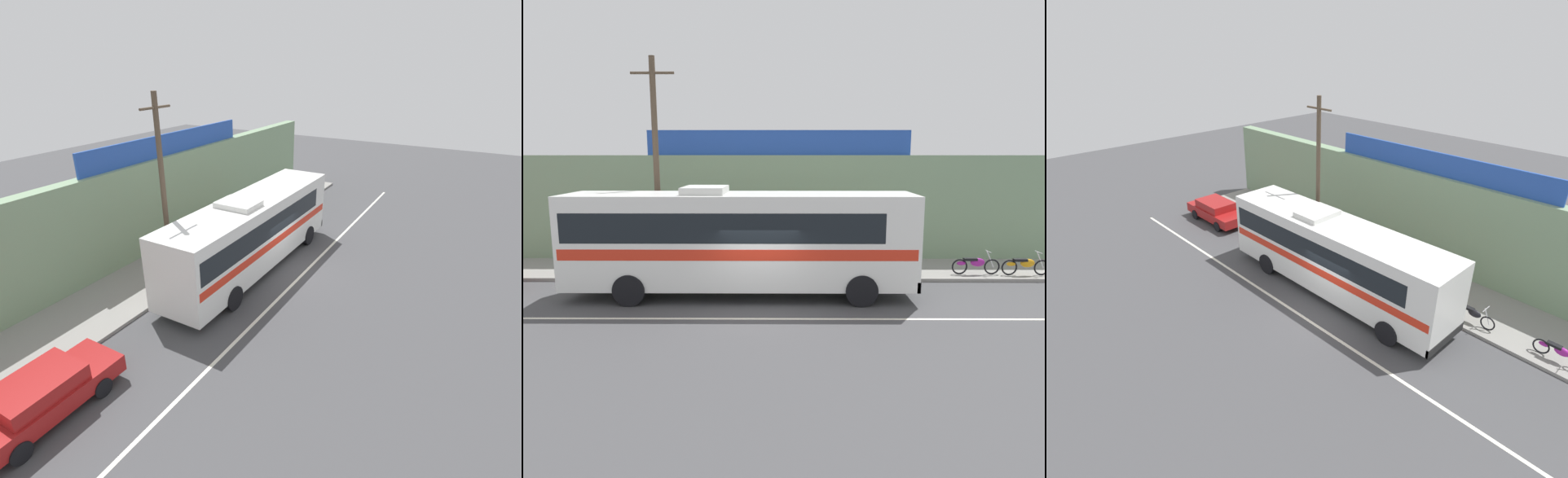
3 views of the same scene
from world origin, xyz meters
The scene contains 13 objects.
ground_plane centered at (0.00, 0.00, 0.00)m, with size 70.00×70.00×0.00m, color #444447.
sidewalk_slab centered at (0.00, 5.20, 0.07)m, with size 30.00×3.60×0.14m, color gray.
storefront_facade centered at (0.00, 7.35, 2.40)m, with size 30.00×0.70×4.80m, color gray.
storefront_billboard centered at (0.50, 7.35, 5.35)m, with size 11.73×0.12×1.10m, color #234CAD.
road_center_stripe centered at (0.00, -0.80, 0.00)m, with size 30.00×0.14×0.01m, color silver.
intercity_bus centered at (-0.79, 1.62, 2.07)m, with size 11.72×2.64×3.78m.
parked_car centered at (-11.52, 2.11, 0.74)m, with size 4.49×1.85×1.37m.
utility_pole centered at (-4.07, 3.83, 4.39)m, with size 1.60×0.22×8.24m.
motorcycle_red centered at (4.97, 3.97, 0.57)m, with size 1.95×0.56×0.94m.
motorcycle_blue centered at (10.22, 3.99, 0.57)m, with size 1.89×0.56×0.94m.
motorcycle_green centered at (8.31, 4.11, 0.57)m, with size 1.90×0.56×0.94m.
pedestrian_by_curb centered at (-2.21, 4.49, 1.09)m, with size 0.30×0.48×1.64m.
pedestrian_near_shop centered at (2.83, 4.50, 1.05)m, with size 0.30×0.48×1.57m.
Camera 1 is at (-16.14, -7.68, 9.51)m, focal length 28.39 mm.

